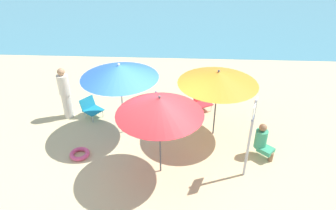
{
  "coord_description": "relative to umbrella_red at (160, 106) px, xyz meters",
  "views": [
    {
      "loc": [
        0.63,
        -5.93,
        5.12
      ],
      "look_at": [
        0.24,
        1.4,
        0.7
      ],
      "focal_mm": 32.55,
      "sensor_mm": 36.0,
      "label": 1
    }
  ],
  "objects": [
    {
      "name": "warning_sign",
      "position": [
        1.97,
        -0.03,
        -0.48
      ],
      "size": [
        0.2,
        0.49,
        2.04
      ],
      "rotation": [
        0.0,
        0.0,
        -0.34
      ],
      "color": "#ADADB2",
      "rests_on": "ground_plane"
    },
    {
      "name": "beach_chair_d",
      "position": [
        1.08,
        2.92,
        -1.47
      ],
      "size": [
        0.68,
        0.7,
        0.67
      ],
      "rotation": [
        0.0,
        0.0,
        -1.07
      ],
      "color": "red",
      "rests_on": "ground_plane"
    },
    {
      "name": "umbrella_orange",
      "position": [
        1.36,
        1.58,
        -0.07
      ],
      "size": [
        2.07,
        2.07,
        1.96
      ],
      "color": "#4C4C51",
      "rests_on": "ground_plane"
    },
    {
      "name": "umbrella_blue",
      "position": [
        -1.14,
        1.53,
        0.06
      ],
      "size": [
        2.01,
        2.01,
        2.11
      ],
      "color": "silver",
      "rests_on": "ground_plane"
    },
    {
      "name": "umbrella_red",
      "position": [
        0.0,
        0.0,
        0.0
      ],
      "size": [
        1.9,
        1.9,
        2.07
      ],
      "color": "#4C4C51",
      "rests_on": "ground_plane"
    },
    {
      "name": "person_b",
      "position": [
        -2.97,
        2.23,
        -1.01
      ],
      "size": [
        0.33,
        0.33,
        1.6
      ],
      "rotation": [
        0.0,
        0.0,
        3.08
      ],
      "color": "silver",
      "rests_on": "ground_plane"
    },
    {
      "name": "beach_chair_a",
      "position": [
        0.06,
        2.05,
        -1.46
      ],
      "size": [
        0.7,
        0.67,
        0.67
      ],
      "rotation": [
        0.0,
        0.0,
        -0.39
      ],
      "color": "navy",
      "rests_on": "ground_plane"
    },
    {
      "name": "beach_chair_b",
      "position": [
        -0.33,
        2.58,
        -1.51
      ],
      "size": [
        0.74,
        0.74,
        0.58
      ],
      "rotation": [
        0.0,
        0.0,
        -2.42
      ],
      "color": "navy",
      "rests_on": "ground_plane"
    },
    {
      "name": "swim_ring",
      "position": [
        -2.1,
        0.44,
        -1.76
      ],
      "size": [
        0.5,
        0.5,
        0.11
      ],
      "primitive_type": "torus",
      "color": "#E54C7F",
      "rests_on": "ground_plane"
    },
    {
      "name": "beach_chair_c",
      "position": [
        -2.28,
        2.27,
        -1.5
      ],
      "size": [
        0.74,
        0.72,
        0.59
      ],
      "rotation": [
        0.0,
        0.0,
        -0.64
      ],
      "color": "teal",
      "rests_on": "ground_plane"
    },
    {
      "name": "person_a",
      "position": [
        2.49,
        0.7,
        -1.35
      ],
      "size": [
        0.52,
        0.51,
        0.93
      ],
      "rotation": [
        0.0,
        0.0,
        5.55
      ],
      "color": "#389970",
      "rests_on": "ground_plane"
    },
    {
      "name": "ground_plane",
      "position": [
        -0.16,
        0.5,
        -1.81
      ],
      "size": [
        40.0,
        40.0,
        0.0
      ],
      "primitive_type": "plane",
      "color": "#D3BC8C"
    },
    {
      "name": "sea_water",
      "position": [
        -0.16,
        15.04,
        -1.81
      ],
      "size": [
        40.0,
        16.0,
        0.01
      ],
      "primitive_type": "cube",
      "color": "teal",
      "rests_on": "ground_plane"
    }
  ]
}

